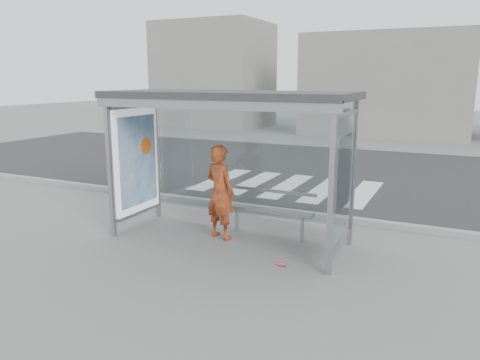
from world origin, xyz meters
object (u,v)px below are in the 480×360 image
at_px(bus_shelter, 210,128).
at_px(soda_can, 282,264).
at_px(person, 220,192).
at_px(bench, 269,210).

relative_size(bus_shelter, soda_can, 34.45).
relative_size(bus_shelter, person, 2.50).
bearing_deg(bench, bus_shelter, -155.28).
distance_m(bus_shelter, person, 1.15).
height_order(person, soda_can, person).
relative_size(person, soda_can, 13.78).
bearing_deg(bench, person, -150.37).
xyz_separation_m(bus_shelter, person, (0.18, -0.00, -1.13)).
height_order(bench, soda_can, bench).
bearing_deg(soda_can, bench, 119.88).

